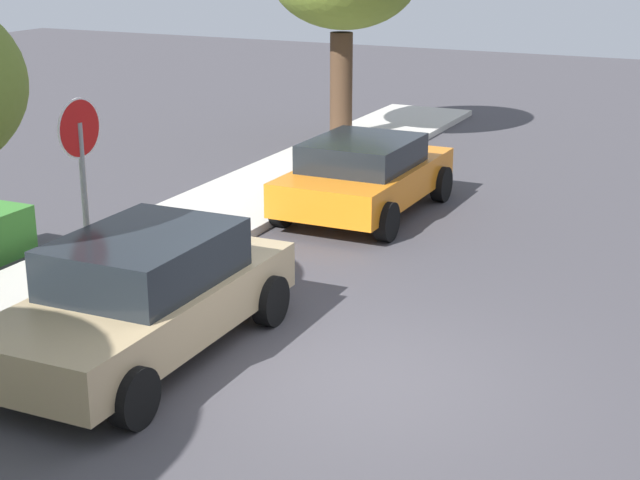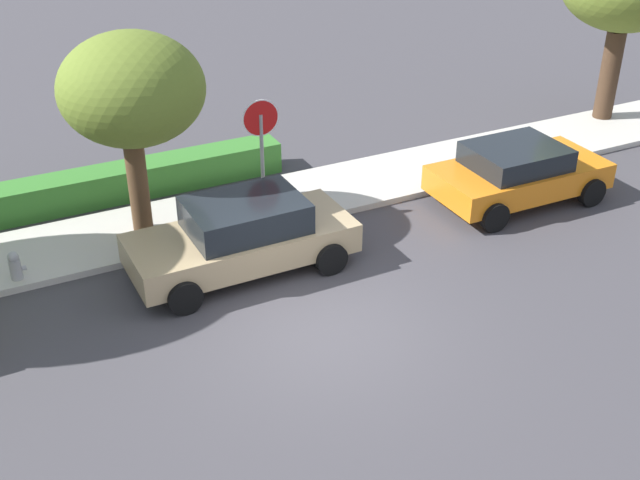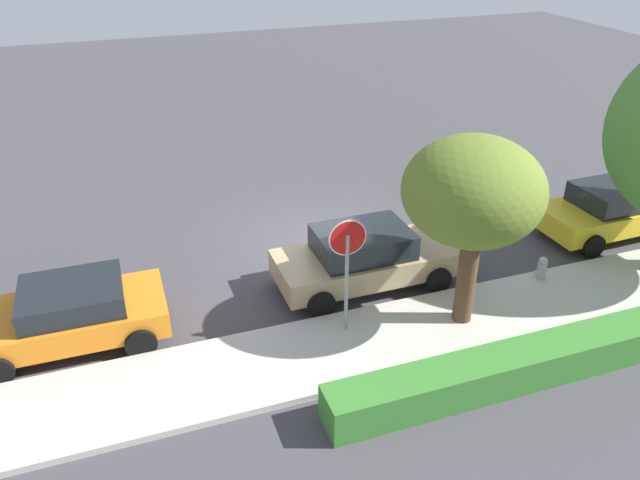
{
  "view_description": "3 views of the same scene",
  "coord_description": "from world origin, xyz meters",
  "px_view_note": "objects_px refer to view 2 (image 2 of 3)",
  "views": [
    {
      "loc": [
        -9.07,
        -3.88,
        4.75
      ],
      "look_at": [
        0.37,
        0.59,
        1.42
      ],
      "focal_mm": 55.0,
      "sensor_mm": 36.0,
      "label": 1
    },
    {
      "loc": [
        -5.08,
        -10.06,
        8.19
      ],
      "look_at": [
        0.78,
        1.64,
        0.74
      ],
      "focal_mm": 45.0,
      "sensor_mm": 36.0,
      "label": 2
    },
    {
      "loc": [
        4.76,
        13.99,
        8.19
      ],
      "look_at": [
        0.37,
        1.6,
        0.92
      ],
      "focal_mm": 35.0,
      "sensor_mm": 36.0,
      "label": 3
    }
  ],
  "objects_px": {
    "parked_car_orange": "(518,172)",
    "street_tree_near_corner": "(132,91)",
    "fire_hydrant": "(16,268)",
    "parked_car_tan": "(243,235)",
    "stop_sign": "(261,139)"
  },
  "relations": [
    {
      "from": "stop_sign",
      "to": "parked_car_tan",
      "type": "height_order",
      "value": "stop_sign"
    },
    {
      "from": "stop_sign",
      "to": "parked_car_tan",
      "type": "distance_m",
      "value": 2.32
    },
    {
      "from": "street_tree_near_corner",
      "to": "fire_hydrant",
      "type": "relative_size",
      "value": 5.96
    },
    {
      "from": "parked_car_orange",
      "to": "street_tree_near_corner",
      "type": "height_order",
      "value": "street_tree_near_corner"
    },
    {
      "from": "parked_car_tan",
      "to": "street_tree_near_corner",
      "type": "xyz_separation_m",
      "value": [
        -1.27,
        2.14,
        2.39
      ]
    },
    {
      "from": "parked_car_orange",
      "to": "fire_hydrant",
      "type": "distance_m",
      "value": 10.67
    },
    {
      "from": "parked_car_orange",
      "to": "stop_sign",
      "type": "bearing_deg",
      "value": 162.96
    },
    {
      "from": "parked_car_orange",
      "to": "fire_hydrant",
      "type": "bearing_deg",
      "value": 172.66
    },
    {
      "from": "stop_sign",
      "to": "street_tree_near_corner",
      "type": "height_order",
      "value": "street_tree_near_corner"
    },
    {
      "from": "parked_car_tan",
      "to": "parked_car_orange",
      "type": "xyz_separation_m",
      "value": [
        6.57,
        0.02,
        -0.04
      ]
    },
    {
      "from": "parked_car_tan",
      "to": "street_tree_near_corner",
      "type": "relative_size",
      "value": 1.01
    },
    {
      "from": "parked_car_tan",
      "to": "fire_hydrant",
      "type": "bearing_deg",
      "value": 161.01
    },
    {
      "from": "parked_car_tan",
      "to": "parked_car_orange",
      "type": "height_order",
      "value": "parked_car_tan"
    },
    {
      "from": "street_tree_near_corner",
      "to": "stop_sign",
      "type": "bearing_deg",
      "value": -10.9
    },
    {
      "from": "parked_car_orange",
      "to": "street_tree_near_corner",
      "type": "distance_m",
      "value": 8.48
    }
  ]
}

